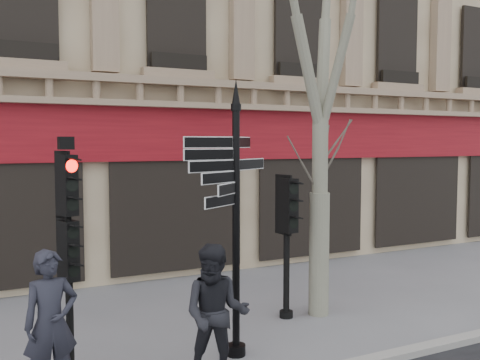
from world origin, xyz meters
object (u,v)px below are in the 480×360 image
at_px(fingerpost, 236,172).
at_px(traffic_signal_main, 68,226).
at_px(pedestrian_b, 216,314).
at_px(pedestrian_a, 51,323).
at_px(traffic_signal_secondary, 287,221).

distance_m(fingerpost, traffic_signal_main, 2.63).
height_order(traffic_signal_main, pedestrian_b, traffic_signal_main).
bearing_deg(pedestrian_a, traffic_signal_main, 51.28).
bearing_deg(fingerpost, traffic_signal_main, 147.85).
relative_size(traffic_signal_secondary, pedestrian_b, 1.37).
distance_m(pedestrian_a, pedestrian_b, 2.22).
bearing_deg(pedestrian_a, traffic_signal_secondary, 8.82).
distance_m(traffic_signal_main, traffic_signal_secondary, 4.25).
xyz_separation_m(pedestrian_a, pedestrian_b, (2.12, -0.64, 0.00)).
relative_size(traffic_signal_main, traffic_signal_secondary, 1.28).
bearing_deg(fingerpost, pedestrian_a, 160.07).
distance_m(traffic_signal_secondary, pedestrian_b, 3.22).
xyz_separation_m(traffic_signal_main, traffic_signal_secondary, (4.17, 0.79, -0.30)).
height_order(fingerpost, traffic_signal_secondary, fingerpost).
bearing_deg(traffic_signal_secondary, pedestrian_b, -147.71).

